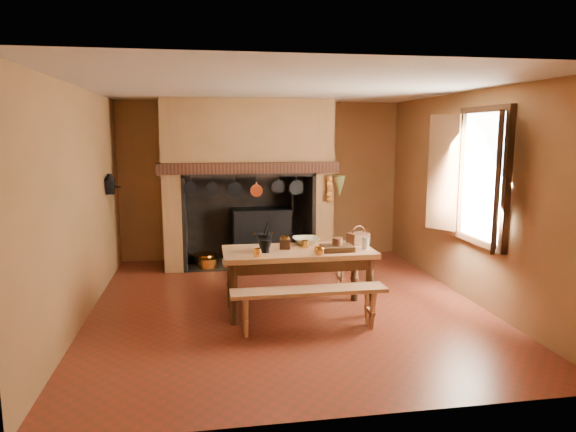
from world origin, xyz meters
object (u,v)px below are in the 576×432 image
at_px(work_table, 298,259).
at_px(bench_front, 309,299).
at_px(coffee_grinder, 285,243).
at_px(wicker_basket, 358,238).
at_px(iron_range, 262,234).
at_px(mixing_bowl, 306,241).

relative_size(work_table, bench_front, 1.05).
bearing_deg(coffee_grinder, wicker_basket, 17.59).
xyz_separation_m(iron_range, coffee_grinder, (-0.01, -2.64, 0.40)).
relative_size(mixing_bowl, wicker_basket, 1.16).
height_order(work_table, coffee_grinder, coffee_grinder).
bearing_deg(work_table, mixing_bowl, 62.66).
bearing_deg(coffee_grinder, work_table, -14.68).
distance_m(work_table, mixing_bowl, 0.38).
bearing_deg(work_table, wicker_basket, 13.38).
bearing_deg(iron_range, bench_front, -87.51).
xyz_separation_m(work_table, wicker_basket, (0.83, 0.20, 0.21)).
xyz_separation_m(bench_front, mixing_bowl, (0.16, 0.96, 0.48)).
xyz_separation_m(coffee_grinder, wicker_basket, (0.99, 0.13, 0.00)).
bearing_deg(bench_front, work_table, 90.00).
distance_m(work_table, coffee_grinder, 0.27).
height_order(work_table, bench_front, work_table).
bearing_deg(work_table, coffee_grinder, 154.95).
height_order(coffee_grinder, mixing_bowl, coffee_grinder).
relative_size(work_table, wicker_basket, 6.13).
bearing_deg(wicker_basket, work_table, 173.59).
distance_m(work_table, wicker_basket, 0.88).
height_order(iron_range, work_table, iron_range).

